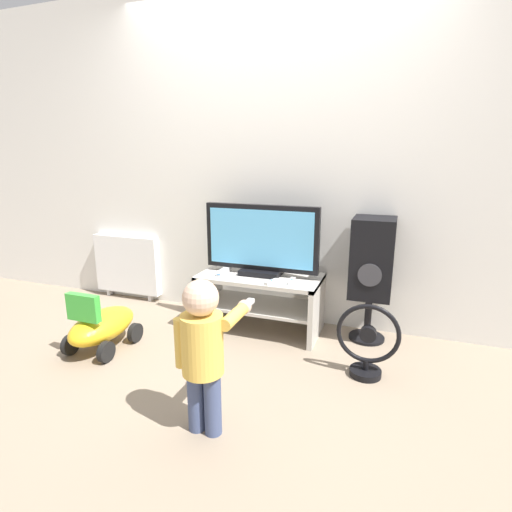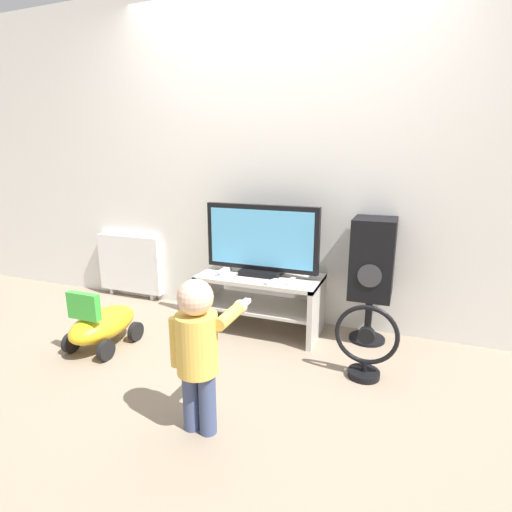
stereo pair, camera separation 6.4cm
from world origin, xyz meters
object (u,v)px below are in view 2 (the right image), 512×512
(television, at_px, (262,241))
(ride_on_toy, at_px, (102,324))
(remote_primary, at_px, (291,281))
(child, at_px, (199,344))
(radiator, at_px, (130,264))
(game_console, at_px, (225,271))
(floor_fan, at_px, (366,345))
(remote_secondary, at_px, (271,282))
(speaker_tower, at_px, (372,261))

(television, bearing_deg, ride_on_toy, -142.88)
(remote_primary, xyz_separation_m, child, (-0.13, -1.11, 0.01))
(remote_primary, distance_m, radiator, 1.71)
(radiator, bearing_deg, television, -8.92)
(ride_on_toy, bearing_deg, television, 37.12)
(game_console, height_order, radiator, radiator)
(game_console, xyz_separation_m, child, (0.42, -1.16, 0.00))
(game_console, height_order, floor_fan, game_console)
(remote_primary, xyz_separation_m, floor_fan, (0.57, -0.33, -0.24))
(remote_primary, height_order, ride_on_toy, remote_primary)
(game_console, bearing_deg, radiator, 165.52)
(game_console, relative_size, floor_fan, 0.43)
(game_console, relative_size, remote_secondary, 1.50)
(child, xyz_separation_m, ride_on_toy, (-1.07, 0.52, -0.29))
(ride_on_toy, xyz_separation_m, radiator, (-0.48, 0.92, 0.15))
(television, height_order, ride_on_toy, television)
(remote_primary, relative_size, speaker_tower, 0.15)
(remote_secondary, xyz_separation_m, ride_on_toy, (-1.07, -0.52, -0.28))
(remote_primary, xyz_separation_m, ride_on_toy, (-1.20, -0.59, -0.28))
(floor_fan, bearing_deg, remote_secondary, 159.64)
(floor_fan, height_order, ride_on_toy, floor_fan)
(game_console, bearing_deg, television, 14.35)
(game_console, relative_size, remote_primary, 1.51)
(floor_fan, bearing_deg, remote_primary, 150.01)
(child, height_order, ride_on_toy, child)
(remote_secondary, height_order, radiator, radiator)
(remote_primary, distance_m, floor_fan, 0.70)
(remote_primary, distance_m, child, 1.12)
(floor_fan, distance_m, radiator, 2.34)
(remote_secondary, bearing_deg, floor_fan, -20.36)
(ride_on_toy, distance_m, radiator, 1.05)
(game_console, distance_m, speaker_tower, 1.10)
(game_console, height_order, ride_on_toy, game_console)
(ride_on_toy, bearing_deg, game_console, 44.11)
(remote_primary, bearing_deg, game_console, 175.70)
(television, relative_size, game_console, 4.37)
(remote_primary, bearing_deg, child, -96.47)
(remote_primary, relative_size, radiator, 0.20)
(television, distance_m, floor_fan, 1.07)
(remote_secondary, xyz_separation_m, speaker_tower, (0.66, 0.27, 0.15))
(game_console, bearing_deg, speaker_tower, 8.27)
(child, height_order, radiator, child)
(speaker_tower, bearing_deg, ride_on_toy, -155.48)
(television, bearing_deg, game_console, -165.65)
(ride_on_toy, bearing_deg, remote_secondary, 25.98)
(game_console, distance_m, ride_on_toy, 0.95)
(television, height_order, speaker_tower, television)
(ride_on_toy, bearing_deg, child, -25.98)
(remote_secondary, distance_m, speaker_tower, 0.73)
(floor_fan, bearing_deg, child, -131.41)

